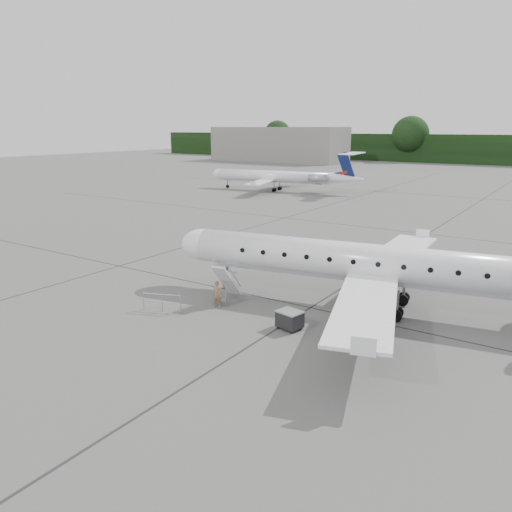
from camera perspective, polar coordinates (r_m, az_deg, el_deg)
The scene contains 8 objects.
ground at distance 23.87m, azimuth 10.11°, elevation -10.47°, with size 320.00×320.00×0.00m, color #5D5D5B.
terminal_building at distance 151.87m, azimuth 2.58°, elevation 12.63°, with size 40.00×14.00×10.00m, color slate.
main_regional_jet at distance 28.20m, azimuth 14.54°, elevation 1.16°, with size 28.87×20.79×7.40m, color white, non-canonical shape.
airstair at distance 29.44m, azimuth -3.36°, elevation -2.96°, with size 0.85×2.15×2.32m, color white, non-canonical shape.
passenger at distance 28.53m, azimuth -4.46°, elevation -4.36°, with size 0.57×0.37×1.57m, color #816146.
safety_railing at distance 28.36m, azimuth -10.70°, elevation -5.29°, with size 2.20×0.08×1.00m, color #95989E, non-canonical shape.
baggage_cart at distance 25.60m, azimuth 3.87°, elevation -7.25°, with size 1.18×0.95×1.02m, color black, non-canonical shape.
bg_regional_left at distance 81.21m, azimuth 1.85°, elevation 9.72°, with size 24.35×17.53×6.39m, color white, non-canonical shape.
Camera 1 is at (8.34, -20.01, 10.00)m, focal length 35.00 mm.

